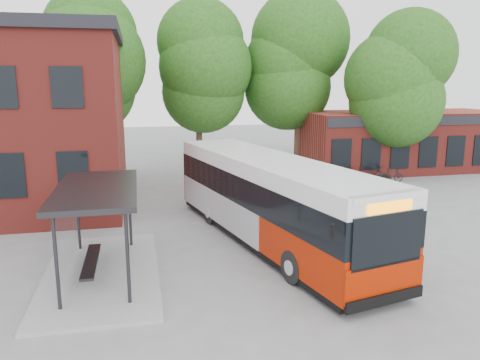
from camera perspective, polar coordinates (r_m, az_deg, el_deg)
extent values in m
plane|color=slate|center=(16.92, -0.69, -8.91)|extent=(100.00, 100.00, 0.00)
imported|color=#352E28|center=(28.09, 9.48, 0.30)|extent=(1.84, 1.01, 0.92)
imported|color=#3E0F0C|center=(28.16, 9.84, 0.28)|extent=(1.52, 0.83, 0.88)
imported|color=#212029|center=(27.81, 12.40, 0.27)|extent=(1.88, 0.69, 1.11)
imported|color=black|center=(29.30, 12.50, 0.54)|extent=(1.60, 1.10, 0.79)
imported|color=#3E1308|center=(29.43, 13.78, 0.67)|extent=(1.58, 0.51, 0.94)
imported|color=black|center=(29.63, 15.94, 0.69)|extent=(2.02, 1.35, 1.00)
imported|color=black|center=(29.92, 17.98, 0.58)|extent=(1.55, 0.58, 0.91)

